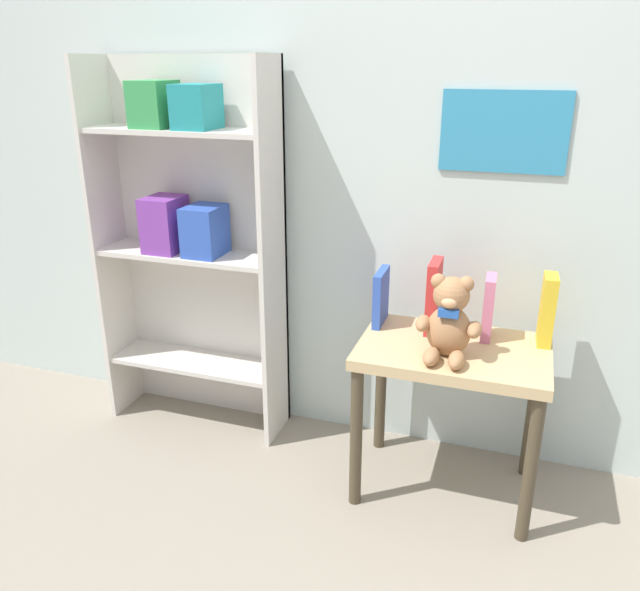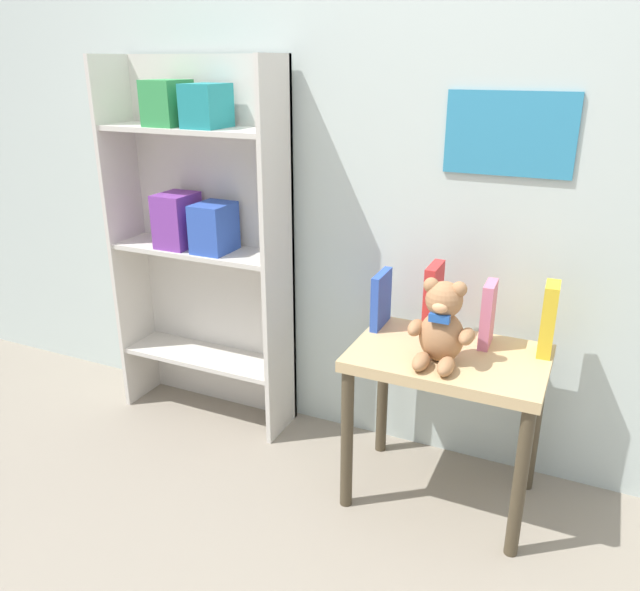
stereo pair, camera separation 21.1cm
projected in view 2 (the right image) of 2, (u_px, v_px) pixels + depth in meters
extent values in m
cube|color=silver|center=(437.00, 103.00, 1.99)|extent=(4.80, 0.06, 2.50)
cube|color=teal|center=(509.00, 134.00, 1.89)|extent=(0.39, 0.01, 0.25)
cube|color=beige|center=(128.00, 240.00, 2.51)|extent=(0.02, 0.22, 1.40)
cube|color=beige|center=(278.00, 261.00, 2.24)|extent=(0.02, 0.22, 1.40)
cube|color=beige|center=(214.00, 243.00, 2.46)|extent=(0.70, 0.02, 1.40)
cube|color=beige|center=(207.00, 356.00, 2.53)|extent=(0.67, 0.21, 0.02)
cube|color=beige|center=(199.00, 250.00, 2.38)|extent=(0.67, 0.21, 0.02)
cube|color=beige|center=(190.00, 129.00, 2.22)|extent=(0.67, 0.21, 0.02)
cube|color=#33934C|center=(167.00, 103.00, 2.21)|extent=(0.13, 0.16, 0.16)
cube|color=teal|center=(206.00, 106.00, 2.15)|extent=(0.13, 0.16, 0.15)
cube|color=purple|center=(177.00, 220.00, 2.36)|extent=(0.13, 0.16, 0.20)
cube|color=#2D51B7|center=(214.00, 228.00, 2.30)|extent=(0.13, 0.16, 0.18)
cube|color=tan|center=(449.00, 358.00, 1.93)|extent=(0.59, 0.40, 0.04)
cylinder|color=#453A29|center=(347.00, 439.00, 1.98)|extent=(0.04, 0.04, 0.50)
cylinder|color=#453A29|center=(520.00, 484.00, 1.77)|extent=(0.04, 0.04, 0.50)
cylinder|color=#453A29|center=(383.00, 391.00, 2.27)|extent=(0.04, 0.04, 0.50)
cylinder|color=#453A29|center=(535.00, 424.00, 2.06)|extent=(0.04, 0.04, 0.50)
ellipsoid|color=#A8754C|center=(441.00, 336.00, 1.85)|extent=(0.13, 0.10, 0.16)
sphere|color=#A8754C|center=(444.00, 300.00, 1.80)|extent=(0.11, 0.11, 0.11)
sphere|color=#A8754C|center=(431.00, 285.00, 1.81)|extent=(0.05, 0.05, 0.05)
sphere|color=#A8754C|center=(459.00, 289.00, 1.77)|extent=(0.05, 0.05, 0.05)
ellipsoid|color=tan|center=(440.00, 308.00, 1.77)|extent=(0.05, 0.03, 0.03)
ellipsoid|color=#A8754C|center=(416.00, 328.00, 1.86)|extent=(0.04, 0.09, 0.04)
ellipsoid|color=#A8754C|center=(467.00, 336.00, 1.80)|extent=(0.04, 0.09, 0.04)
ellipsoid|color=#A8754C|center=(421.00, 362.00, 1.81)|extent=(0.05, 0.09, 0.05)
ellipsoid|color=#A8754C|center=(446.00, 366.00, 1.78)|extent=(0.05, 0.09, 0.05)
cube|color=#2356B2|center=(439.00, 318.00, 1.78)|extent=(0.06, 0.02, 0.02)
cube|color=#2D51B7|center=(381.00, 299.00, 2.09)|extent=(0.03, 0.14, 0.19)
cube|color=red|center=(433.00, 300.00, 2.01)|extent=(0.04, 0.13, 0.24)
cube|color=#D17093|center=(488.00, 314.00, 1.94)|extent=(0.04, 0.11, 0.21)
cube|color=gold|center=(549.00, 319.00, 1.88)|extent=(0.05, 0.10, 0.23)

